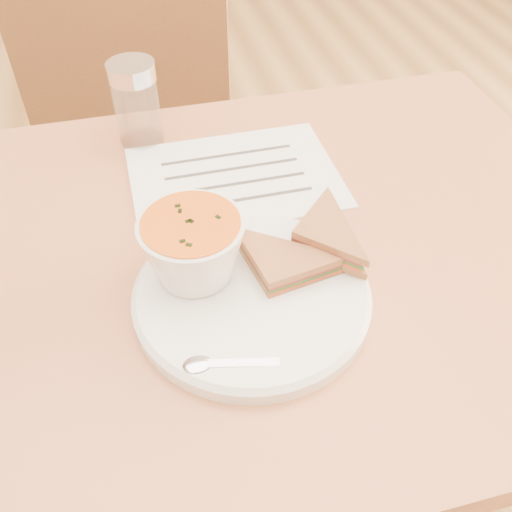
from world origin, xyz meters
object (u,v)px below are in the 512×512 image
object	(u,v)px
plate	(252,296)
chair_far	(118,198)
dining_table	(238,408)
soup_bowl	(193,251)
condiment_shaker	(136,103)

from	to	relation	value
plate	chair_far	bearing A→B (deg)	105.29
dining_table	plate	bearing A→B (deg)	-87.03
plate	soup_bowl	xyz separation A→B (m)	(-0.06, 0.04, 0.05)
dining_table	soup_bowl	xyz separation A→B (m)	(-0.05, -0.05, 0.43)
soup_bowl	plate	bearing A→B (deg)	-35.05
dining_table	plate	size ratio (longest dim) A/B	3.78
plate	condiment_shaker	bearing A→B (deg)	103.29
chair_far	condiment_shaker	xyz separation A→B (m)	(0.06, -0.19, 0.31)
plate	soup_bowl	world-z (taller)	soup_bowl
dining_table	chair_far	size ratio (longest dim) A/B	1.00
plate	condiment_shaker	xyz separation A→B (m)	(-0.08, 0.36, 0.05)
chair_far	plate	world-z (taller)	chair_far
chair_far	plate	distance (m)	0.62
chair_far	condiment_shaker	size ratio (longest dim) A/B	8.11
dining_table	condiment_shaker	world-z (taller)	condiment_shaker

